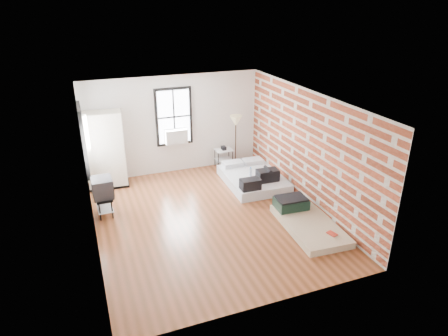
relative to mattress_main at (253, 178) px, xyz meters
name	(u,v)px	position (x,y,z in m)	size (l,w,h in m)	color
ground	(209,219)	(-1.74, -1.35, -0.17)	(6.00, 6.00, 0.00)	#593017
room_shell	(212,142)	(-1.51, -0.98, 1.56)	(5.02, 6.02, 2.80)	silver
mattress_main	(253,178)	(0.00, 0.00, 0.00)	(1.51, 2.01, 0.63)	silver
mattress_bare	(305,220)	(0.19, -2.36, -0.04)	(1.16, 2.04, 0.43)	tan
wardrobe	(105,150)	(-3.71, 1.30, 0.85)	(1.08, 0.67, 2.06)	black
side_table	(224,153)	(-0.34, 1.37, 0.28)	(0.52, 0.43, 0.67)	black
floor_lamp	(236,124)	(0.01, 1.30, 1.18)	(0.34, 0.34, 1.58)	black
tv_stand	(103,189)	(-3.96, -0.26, 0.49)	(0.47, 0.66, 0.92)	black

